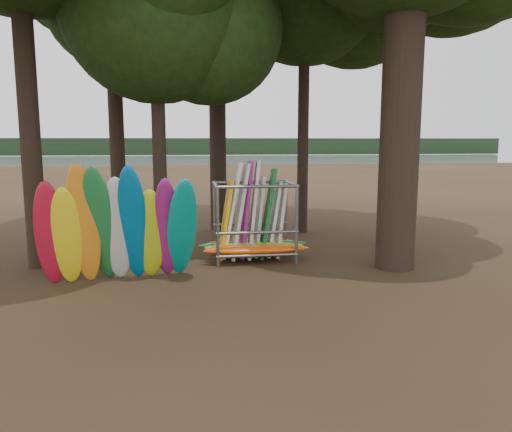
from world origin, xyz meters
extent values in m
plane|color=#47331E|center=(0.00, 0.00, 0.00)|extent=(120.00, 120.00, 0.00)
plane|color=gray|center=(0.00, 60.00, 0.00)|extent=(160.00, 160.00, 0.00)
cube|color=black|center=(0.00, 110.00, 2.00)|extent=(160.00, 4.00, 4.00)
cylinder|color=black|center=(-5.21, 2.25, 6.28)|extent=(0.53, 0.53, 12.55)
cylinder|color=black|center=(-3.39, 5.71, 6.11)|extent=(0.50, 0.50, 12.21)
cylinder|color=black|center=(0.16, 7.30, 6.86)|extent=(0.63, 0.63, 13.71)
cylinder|color=black|center=(3.28, 6.39, 5.82)|extent=(0.41, 0.41, 11.64)
cylinder|color=black|center=(-1.87, 3.15, 4.26)|extent=(0.41, 0.41, 8.51)
ellipsoid|color=black|center=(-1.87, 3.15, 7.24)|extent=(6.26, 6.26, 5.45)
cylinder|color=black|center=(5.47, 3.76, 6.54)|extent=(0.45, 0.45, 13.09)
cylinder|color=black|center=(4.53, 0.70, 6.22)|extent=(1.05, 1.05, 12.44)
ellipsoid|color=red|center=(-4.31, 0.12, 1.29)|extent=(0.82, 1.07, 2.65)
ellipsoid|color=yellow|center=(-3.93, 0.11, 1.22)|extent=(0.81, 1.08, 2.53)
ellipsoid|color=orange|center=(-3.54, 0.14, 1.49)|extent=(0.82, 1.12, 3.06)
ellipsoid|color=#1E7635|center=(-3.16, 0.21, 1.45)|extent=(0.92, 1.53, 3.01)
ellipsoid|color=silver|center=(-2.78, 0.26, 1.33)|extent=(0.84, 1.31, 2.75)
ellipsoid|color=#0468A6|center=(-2.39, 0.16, 1.47)|extent=(0.75, 1.54, 3.05)
ellipsoid|color=#C0D71C|center=(-2.01, 0.34, 1.17)|extent=(0.85, 1.27, 2.46)
ellipsoid|color=#991C73|center=(-1.62, 0.31, 1.31)|extent=(0.69, 1.53, 2.75)
ellipsoid|color=#089E92|center=(-1.24, 0.17, 1.31)|extent=(0.94, 1.95, 2.77)
ellipsoid|color=#FF580E|center=(0.82, 1.64, 0.42)|extent=(3.04, 0.55, 0.24)
ellipsoid|color=gold|center=(0.82, 2.00, 0.42)|extent=(2.94, 0.55, 0.24)
ellipsoid|color=#1A7720|center=(0.82, 2.34, 0.42)|extent=(3.22, 0.55, 0.24)
ellipsoid|color=red|center=(0.82, 2.71, 0.42)|extent=(2.61, 0.55, 0.24)
cube|color=#FFAF0D|center=(0.00, 2.30, 1.17)|extent=(0.49, 0.78, 2.37)
cube|color=white|center=(0.21, 2.43, 1.42)|extent=(0.64, 0.78, 2.85)
cube|color=silver|center=(0.41, 2.25, 1.41)|extent=(0.63, 0.82, 2.83)
cube|color=#A91C8C|center=(0.62, 2.40, 1.44)|extent=(0.43, 0.81, 2.90)
cube|color=silver|center=(0.82, 2.24, 1.44)|extent=(0.43, 0.79, 2.91)
cube|color=silver|center=(1.03, 2.46, 1.21)|extent=(0.37, 0.76, 2.45)
cube|color=#166629|center=(1.23, 2.25, 1.33)|extent=(0.53, 0.78, 2.68)
cube|color=white|center=(1.44, 2.42, 1.13)|extent=(0.49, 0.76, 2.27)
cube|color=silver|center=(1.64, 2.32, 1.12)|extent=(0.38, 0.75, 2.26)
camera|label=1|loc=(-1.18, -11.98, 3.47)|focal=35.00mm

